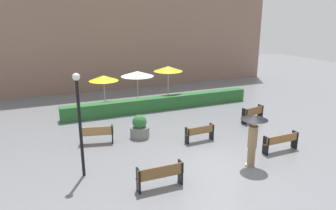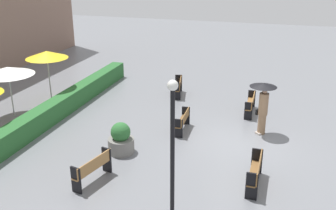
% 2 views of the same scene
% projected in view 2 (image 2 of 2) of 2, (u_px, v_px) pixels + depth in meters
% --- Properties ---
extents(ground_plane, '(60.00, 60.00, 0.00)m').
position_uv_depth(ground_plane, '(243.00, 140.00, 15.79)').
color(ground_plane, slate).
extents(bench_near_right, '(1.86, 0.38, 0.84)m').
position_uv_depth(bench_near_right, '(251.00, 103.00, 18.34)').
color(bench_near_right, olive).
rests_on(bench_near_right, ground).
extents(bench_near_left, '(1.76, 0.38, 0.90)m').
position_uv_depth(bench_near_left, '(256.00, 171.00, 12.48)').
color(bench_near_left, brown).
rests_on(bench_near_left, ground).
extents(bench_mid_center, '(1.55, 0.40, 0.81)m').
position_uv_depth(bench_mid_center, '(183.00, 120.00, 16.48)').
color(bench_mid_center, brown).
rests_on(bench_mid_center, ground).
extents(bench_far_right, '(1.55, 0.66, 0.92)m').
position_uv_depth(bench_far_right, '(179.00, 86.00, 20.69)').
color(bench_far_right, brown).
rests_on(bench_far_right, ground).
extents(bench_far_left, '(1.65, 0.72, 0.89)m').
position_uv_depth(bench_far_left, '(93.00, 168.00, 12.69)').
color(bench_far_left, '#9E7242').
rests_on(bench_far_left, ground).
extents(pedestrian_with_umbrella, '(1.09, 1.09, 2.17)m').
position_uv_depth(pedestrian_with_umbrella, '(263.00, 100.00, 15.90)').
color(pedestrian_with_umbrella, '#8C6B4C').
rests_on(pedestrian_with_umbrella, ground).
extents(planter_pot, '(0.98, 0.98, 1.20)m').
position_uv_depth(planter_pot, '(121.00, 140.00, 14.64)').
color(planter_pot, slate).
rests_on(planter_pot, ground).
extents(lamp_post, '(0.28, 0.28, 4.07)m').
position_uv_depth(lamp_post, '(172.00, 138.00, 10.20)').
color(lamp_post, black).
rests_on(lamp_post, ground).
extents(patio_umbrella_white, '(2.30, 2.30, 2.32)m').
position_uv_depth(patio_umbrella_white, '(8.00, 71.00, 17.46)').
color(patio_umbrella_white, silver).
rests_on(patio_umbrella_white, ground).
extents(patio_umbrella_yellow_far, '(2.02, 2.02, 2.64)m').
position_uv_depth(patio_umbrella_yellow_far, '(47.00, 55.00, 18.97)').
color(patio_umbrella_yellow_far, silver).
rests_on(patio_umbrella_yellow_far, ground).
extents(hedge_strip, '(12.80, 0.70, 0.87)m').
position_uv_depth(hedge_strip, '(63.00, 105.00, 18.33)').
color(hedge_strip, '#28602D').
rests_on(hedge_strip, ground).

